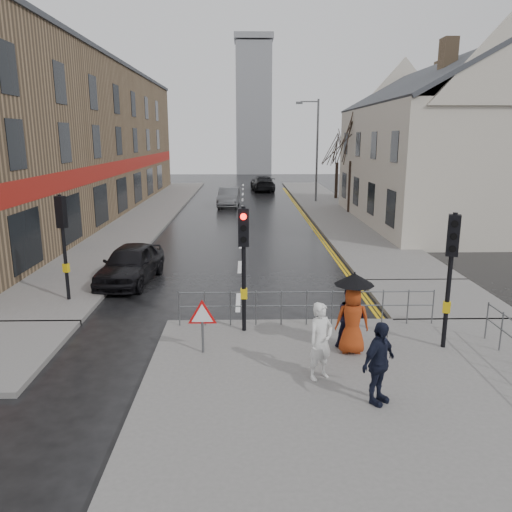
{
  "coord_description": "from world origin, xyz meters",
  "views": [
    {
      "loc": [
        0.25,
        -12.54,
        5.28
      ],
      "look_at": [
        0.6,
        3.73,
        1.37
      ],
      "focal_mm": 35.0,
      "sensor_mm": 36.0,
      "label": 1
    }
  ],
  "objects_px": {
    "car_parked": "(131,264)",
    "car_mid": "(229,197)",
    "pedestrian_b": "(351,318)",
    "pedestrian_d": "(379,363)",
    "pedestrian_with_umbrella": "(353,309)",
    "pedestrian_a": "(321,341)"
  },
  "relations": [
    {
      "from": "pedestrian_b",
      "to": "pedestrian_with_umbrella",
      "type": "distance_m",
      "value": 0.46
    },
    {
      "from": "pedestrian_b",
      "to": "pedestrian_with_umbrella",
      "type": "xyz_separation_m",
      "value": [
        -0.02,
        -0.31,
        0.34
      ]
    },
    {
      "from": "pedestrian_with_umbrella",
      "to": "car_mid",
      "type": "xyz_separation_m",
      "value": [
        -3.86,
        27.35,
        -0.54
      ]
    },
    {
      "from": "pedestrian_d",
      "to": "car_mid",
      "type": "height_order",
      "value": "pedestrian_d"
    },
    {
      "from": "pedestrian_a",
      "to": "pedestrian_d",
      "type": "height_order",
      "value": "pedestrian_a"
    },
    {
      "from": "pedestrian_with_umbrella",
      "to": "car_mid",
      "type": "height_order",
      "value": "pedestrian_with_umbrella"
    },
    {
      "from": "pedestrian_with_umbrella",
      "to": "pedestrian_d",
      "type": "relative_size",
      "value": 1.19
    },
    {
      "from": "car_parked",
      "to": "pedestrian_b",
      "type": "bearing_deg",
      "value": -36.4
    },
    {
      "from": "pedestrian_a",
      "to": "pedestrian_b",
      "type": "bearing_deg",
      "value": 25.9
    },
    {
      "from": "pedestrian_with_umbrella",
      "to": "car_mid",
      "type": "relative_size",
      "value": 0.47
    },
    {
      "from": "pedestrian_with_umbrella",
      "to": "car_parked",
      "type": "relative_size",
      "value": 0.48
    },
    {
      "from": "car_parked",
      "to": "car_mid",
      "type": "distance_m",
      "value": 20.92
    },
    {
      "from": "pedestrian_d",
      "to": "car_mid",
      "type": "xyz_separation_m",
      "value": [
        -3.88,
        29.72,
        -0.27
      ]
    },
    {
      "from": "pedestrian_d",
      "to": "car_parked",
      "type": "xyz_separation_m",
      "value": [
        -6.84,
        9.01,
        -0.27
      ]
    },
    {
      "from": "pedestrian_a",
      "to": "pedestrian_b",
      "type": "height_order",
      "value": "pedestrian_a"
    },
    {
      "from": "car_parked",
      "to": "car_mid",
      "type": "relative_size",
      "value": 0.97
    },
    {
      "from": "pedestrian_with_umbrella",
      "to": "car_parked",
      "type": "distance_m",
      "value": 9.53
    },
    {
      "from": "pedestrian_b",
      "to": "pedestrian_d",
      "type": "bearing_deg",
      "value": -91.13
    },
    {
      "from": "pedestrian_d",
      "to": "car_parked",
      "type": "bearing_deg",
      "value": 85.61
    },
    {
      "from": "pedestrian_with_umbrella",
      "to": "car_mid",
      "type": "distance_m",
      "value": 27.63
    },
    {
      "from": "pedestrian_b",
      "to": "car_parked",
      "type": "distance_m",
      "value": 9.32
    },
    {
      "from": "pedestrian_d",
      "to": "car_parked",
      "type": "height_order",
      "value": "pedestrian_d"
    }
  ]
}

